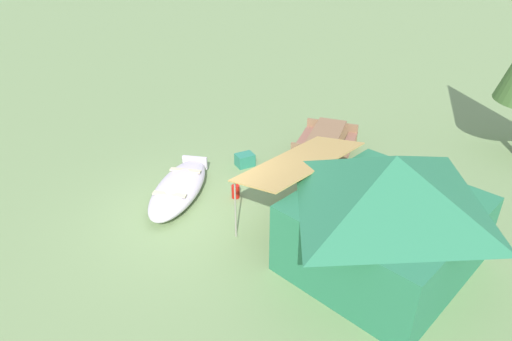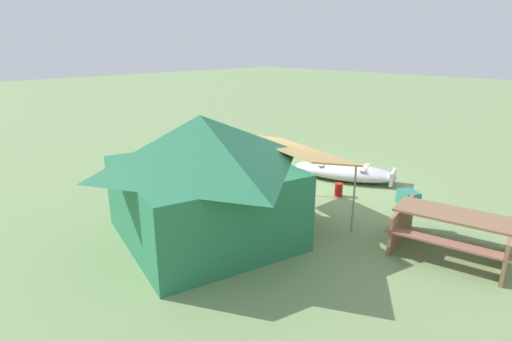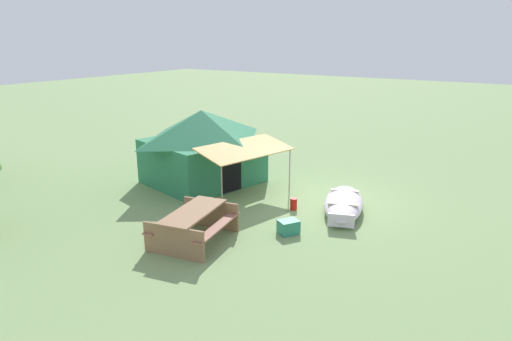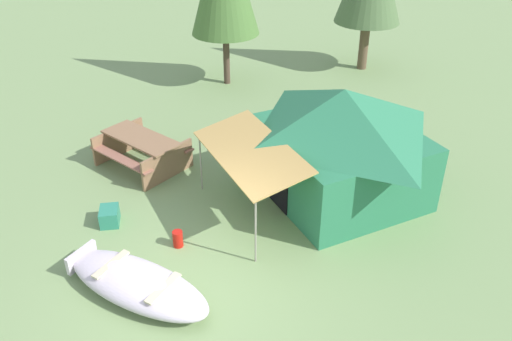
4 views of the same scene
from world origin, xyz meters
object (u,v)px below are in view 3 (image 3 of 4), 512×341
at_px(picnic_table, 193,222).
at_px(fuel_can, 294,204).
at_px(cooler_box, 288,227).
at_px(beached_rowboat, 344,203).
at_px(canvas_cabin_tent, 203,145).

bearing_deg(picnic_table, fuel_can, -18.29).
relative_size(picnic_table, cooler_box, 4.63).
xyz_separation_m(picnic_table, fuel_can, (3.04, -1.00, -0.32)).
height_order(beached_rowboat, fuel_can, beached_rowboat).
relative_size(beached_rowboat, fuel_can, 9.15).
xyz_separation_m(canvas_cabin_tent, cooler_box, (-2.08, -4.32, -1.06)).
distance_m(canvas_cabin_tent, picnic_table, 4.58).
bearing_deg(cooler_box, picnic_table, 133.39).
relative_size(beached_rowboat, canvas_cabin_tent, 0.61).
height_order(beached_rowboat, cooler_box, beached_rowboat).
relative_size(beached_rowboat, picnic_table, 1.37).
bearing_deg(beached_rowboat, cooler_box, 165.21).
height_order(beached_rowboat, picnic_table, picnic_table).
relative_size(picnic_table, fuel_can, 6.67).
relative_size(cooler_box, fuel_can, 1.44).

